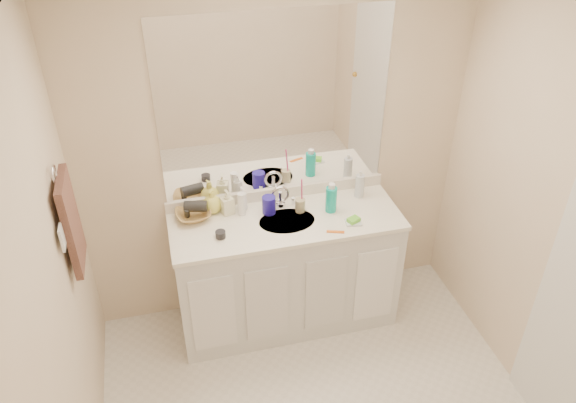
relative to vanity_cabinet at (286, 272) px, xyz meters
The scene contains 28 objects.
ceiling 2.23m from the vanity_cabinet, 90.00° to the right, with size 2.60×2.60×0.02m, color white.
wall_back 0.82m from the vanity_cabinet, 90.00° to the left, with size 2.60×0.02×2.40m, color beige.
wall_left 1.83m from the vanity_cabinet, 141.75° to the right, with size 0.02×2.60×2.40m, color beige.
wall_right 1.83m from the vanity_cabinet, 38.25° to the right, with size 0.02×2.60×2.40m, color beige.
vanity_cabinet is the anchor object (origin of this frame).
countertop 0.44m from the vanity_cabinet, ahead, with size 1.52×0.57×0.03m, color white.
backsplash 0.56m from the vanity_cabinet, 90.00° to the left, with size 1.52×0.03×0.08m, color white.
sink_basin 0.44m from the vanity_cabinet, 90.00° to the right, with size 0.37×0.37×0.02m, color beige.
faucet 0.53m from the vanity_cabinet, 90.00° to the left, with size 0.02×0.02×0.11m, color silver.
mirror 1.17m from the vanity_cabinet, 90.00° to the left, with size 1.48×0.01×1.20m, color white.
blue_mug 0.53m from the vanity_cabinet, 132.23° to the left, with size 0.09×0.09×0.12m, color #201698.
tan_cup 0.52m from the vanity_cabinet, 31.12° to the left, with size 0.07×0.07×0.09m, color tan.
toothbrush 0.62m from the vanity_cabinet, 29.02° to the left, with size 0.01×0.01×0.21m, color #DC397F.
mouthwash_bottle 0.63m from the vanity_cabinet, ahead, with size 0.07×0.07×0.18m, color #0EAF9E.
clear_pump_bottle 0.79m from the vanity_cabinet, 14.28° to the left, with size 0.06×0.06×0.17m, color silver.
soap_dish 0.64m from the vanity_cabinet, 20.09° to the right, with size 0.10×0.08×0.01m, color white.
green_soap 0.65m from the vanity_cabinet, 20.09° to the right, with size 0.08×0.05×0.03m, color #6BD433.
orange_comb 0.57m from the vanity_cabinet, 38.83° to the right, with size 0.11×0.02×0.00m, color #DA5F16.
dark_jar 0.66m from the vanity_cabinet, 168.55° to the right, with size 0.06×0.06×0.05m, color black.
extra_white_bottle 0.61m from the vanity_cabinet, 154.70° to the left, with size 0.05×0.05×0.16m, color white.
soap_bottle_white 0.62m from the vanity_cabinet, 144.36° to the left, with size 0.07×0.07×0.17m, color white.
soap_bottle_cream 0.67m from the vanity_cabinet, 155.04° to the left, with size 0.08×0.08×0.17m, color #EBE9C0.
soap_bottle_yellow 0.73m from the vanity_cabinet, 155.40° to the left, with size 0.13×0.13×0.16m, color #E7E15A.
wicker_basket 0.77m from the vanity_cabinet, 164.60° to the left, with size 0.23×0.23×0.06m, color #A98044.
hair_dryer 0.80m from the vanity_cabinet, 164.08° to the left, with size 0.07×0.07×0.15m, color black.
towel_ring 1.71m from the vanity_cabinet, 168.86° to the right, with size 0.11×0.11×0.01m, color silver.
hand_towel 1.52m from the vanity_cabinet, 168.69° to the right, with size 0.04×0.32×0.55m, color #3F2721.
switch_plate 1.61m from the vanity_cabinet, 160.52° to the right, with size 0.01×0.09×0.13m, color white.
Camera 1 is at (-0.73, -1.88, 3.01)m, focal length 35.00 mm.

